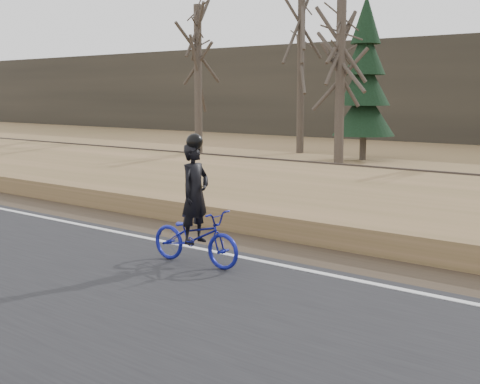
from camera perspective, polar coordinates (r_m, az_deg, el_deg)
The scene contains 11 objects.
ground at distance 13.15m, azimuth -10.77°, elevation -3.86°, with size 120.00×120.00×0.00m, color #97724D.
edge_line at distance 13.27m, azimuth -10.11°, elevation -3.45°, with size 120.00×0.12×0.01m, color silver.
shoulder at distance 13.92m, azimuth -6.95°, elevation -3.01°, with size 120.00×1.60×0.04m, color #473A2B.
embankment at distance 16.06m, azimuth 0.85°, elevation -0.71°, with size 120.00×5.00×0.44m, color #97724D.
ballast at distance 19.13m, azimuth 8.03°, elevation 0.69°, with size 120.00×3.00×0.45m, color slate.
railroad at distance 19.09m, azimuth 8.05°, elevation 1.59°, with size 120.00×2.40×0.29m.
cyclist at distance 10.60m, azimuth -3.84°, elevation -2.70°, with size 1.73×0.71×2.09m.
bare_tree_far_left at distance 30.90m, azimuth -3.60°, elevation 9.49°, with size 0.36×0.36×6.74m, color #4F453A.
bare_tree_left at distance 31.66m, azimuth 5.23°, elevation 11.51°, with size 0.36×0.36×9.02m, color #4F453A.
bare_tree_near_left at distance 24.98m, azimuth 8.53°, elevation 8.99°, with size 0.36×0.36×6.14m, color #4F453A.
conifer at distance 28.57m, azimuth 10.58°, elevation 9.15°, with size 2.60×2.60×6.80m.
Camera 1 is at (9.97, -8.12, 2.75)m, focal length 50.00 mm.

